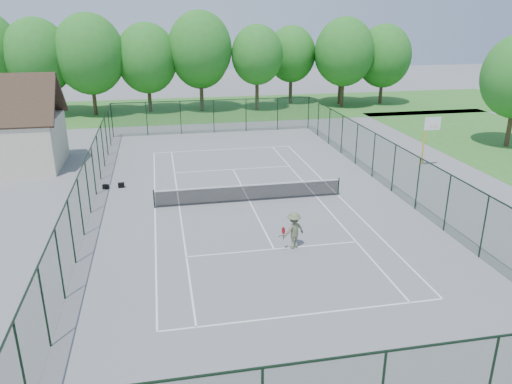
# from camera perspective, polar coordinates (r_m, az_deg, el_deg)

# --- Properties ---
(ground) EXTENTS (140.00, 140.00, 0.00)m
(ground) POSITION_cam_1_polar(r_m,az_deg,el_deg) (29.44, -0.75, -1.07)
(ground) COLOR gray
(ground) RESTS_ON ground
(grass_far) EXTENTS (80.00, 16.00, 0.01)m
(grass_far) POSITION_cam_1_polar(r_m,az_deg,el_deg) (58.20, -6.18, 9.43)
(grass_far) COLOR #3C7C2D
(grass_far) RESTS_ON ground
(court_lines) EXTENTS (11.05, 23.85, 0.01)m
(court_lines) POSITION_cam_1_polar(r_m,az_deg,el_deg) (29.44, -0.75, -1.06)
(court_lines) COLOR white
(court_lines) RESTS_ON ground
(tennis_net) EXTENTS (11.08, 0.08, 1.10)m
(tennis_net) POSITION_cam_1_polar(r_m,az_deg,el_deg) (29.24, -0.76, -0.02)
(tennis_net) COLOR black
(tennis_net) RESTS_ON ground
(fence_enclosure) EXTENTS (18.05, 36.05, 3.02)m
(fence_enclosure) POSITION_cam_1_polar(r_m,az_deg,el_deg) (28.91, -0.77, 1.82)
(fence_enclosure) COLOR #1D3C24
(fence_enclosure) RESTS_ON ground
(tree_line_far) EXTENTS (39.40, 6.40, 9.70)m
(tree_line_far) POSITION_cam_1_polar(r_m,az_deg,el_deg) (57.42, -6.41, 15.31)
(tree_line_far) COLOR #4A3623
(tree_line_far) RESTS_ON ground
(basketball_goal) EXTENTS (1.20, 1.43, 3.65)m
(basketball_goal) POSITION_cam_1_polar(r_m,az_deg,el_deg) (37.54, 19.13, 6.58)
(basketball_goal) COLOR gold
(basketball_goal) RESTS_ON ground
(sports_bag_a) EXTENTS (0.41, 0.32, 0.29)m
(sports_bag_a) POSITION_cam_1_polar(r_m,az_deg,el_deg) (32.83, -16.81, 0.58)
(sports_bag_a) COLOR black
(sports_bag_a) RESTS_ON ground
(sports_bag_b) EXTENTS (0.42, 0.28, 0.31)m
(sports_bag_b) POSITION_cam_1_polar(r_m,az_deg,el_deg) (32.82, -15.15, 0.76)
(sports_bag_b) COLOR black
(sports_bag_b) RESTS_ON ground
(tennis_player) EXTENTS (2.15, 1.04, 1.79)m
(tennis_player) POSITION_cam_1_polar(r_m,az_deg,el_deg) (23.53, 4.33, -4.38)
(tennis_player) COLOR #636A4A
(tennis_player) RESTS_ON ground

